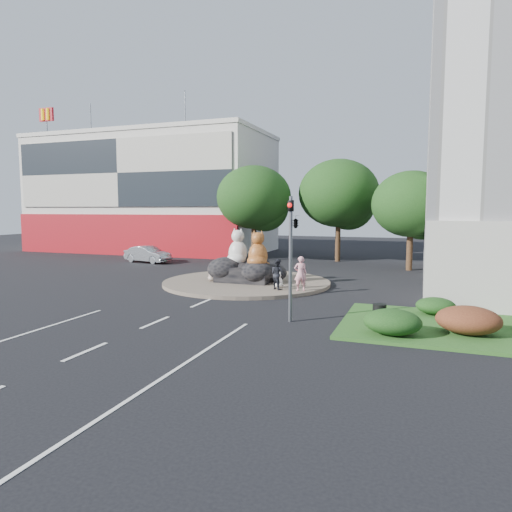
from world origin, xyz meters
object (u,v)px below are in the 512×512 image
Objects in this scene: cat_white at (238,247)px; cat_tabby at (258,249)px; kitten_white at (279,279)px; pedestrian_dark at (278,274)px; kitten_calico at (213,272)px; parked_car at (148,254)px; litter_bin at (379,312)px; pedestrian_pink at (300,274)px.

cat_white is 1.57m from cat_tabby.
kitten_white is 0.71m from pedestrian_dark.
parked_car is (-10.00, 8.24, -0.01)m from kitten_calico.
cat_tabby is 3.17m from kitten_calico.
cat_white is 3.86m from kitten_white.
kitten_white reaches higher than litter_bin.
parked_car is 24.96m from litter_bin.
cat_white is at bearing 141.58° from litter_bin.
kitten_calico is (-2.78, -0.32, -1.47)m from cat_tabby.
pedestrian_pink is (5.80, -1.40, 0.40)m from kitten_calico.
litter_bin is at bearing 173.80° from pedestrian_dark.
pedestrian_pink is (1.39, -0.59, 0.48)m from kitten_white.
kitten_white is at bearing -43.99° from pedestrian_dark.
pedestrian_pink is at bearing -110.63° from parked_car.
cat_tabby is at bearing 34.17° from kitten_calico.
parked_car is at bearing 168.07° from kitten_calico.
parked_car reaches higher than litter_bin.
pedestrian_dark reaches higher than kitten_white.
kitten_calico is at bearing 175.35° from cat_tabby.
pedestrian_dark is (-1.27, 0.00, -0.10)m from pedestrian_pink.
pedestrian_dark is at bearing -55.94° from cat_tabby.
cat_white is at bearing -0.64° from pedestrian_dark.
kitten_white is at bearing -22.23° from cat_white.
cat_tabby is 2.51m from kitten_white.
cat_tabby is at bearing -13.37° from cat_white.
pedestrian_dark is (3.22, -2.24, -1.22)m from cat_white.
kitten_calico is 12.06m from litter_bin.
parked_car is at bearing 0.55° from pedestrian_dark.
litter_bin is at bearing -32.66° from cat_white.
kitten_calico reaches higher than kitten_white.
cat_white is 4.11m from pedestrian_dark.
pedestrian_pink is (4.49, -2.24, -1.12)m from cat_white.
parked_car is 6.56× the size of litter_bin.
litter_bin is (5.89, -5.48, -0.20)m from kitten_white.
cat_white is at bearing -49.76° from pedestrian_pink.
cat_tabby is at bearing 138.61° from litter_bin.
kitten_calico is at bearing -118.71° from parked_car.
cat_tabby reaches higher than kitten_calico.
pedestrian_dark is at bearing -112.80° from parked_car.
kitten_white is 0.54× the size of pedestrian_dark.
litter_bin is at bearing -52.65° from cat_tabby.
kitten_white is (3.10, -1.65, -1.60)m from cat_white.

